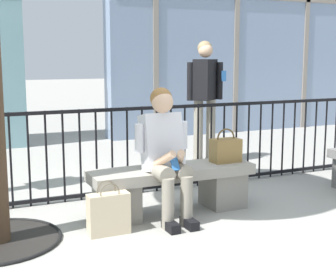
# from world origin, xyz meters

# --- Properties ---
(ground_plane) EXTENTS (60.00, 60.00, 0.00)m
(ground_plane) POSITION_xyz_m (0.00, 0.00, 0.00)
(ground_plane) COLOR #9E9B93
(stone_bench) EXTENTS (1.60, 0.44, 0.45)m
(stone_bench) POSITION_xyz_m (0.00, 0.00, 0.27)
(stone_bench) COLOR gray
(stone_bench) RESTS_ON ground
(seated_person_with_phone) EXTENTS (0.52, 0.66, 1.21)m
(seated_person_with_phone) POSITION_xyz_m (-0.13, -0.13, 0.65)
(seated_person_with_phone) COLOR gray
(seated_person_with_phone) RESTS_ON ground
(handbag_on_bench) EXTENTS (0.28, 0.17, 0.34)m
(handbag_on_bench) POSITION_xyz_m (0.58, -0.01, 0.57)
(handbag_on_bench) COLOR olive
(handbag_on_bench) RESTS_ON stone_bench
(shopping_bag) EXTENTS (0.35, 0.14, 0.46)m
(shopping_bag) POSITION_xyz_m (-0.73, -0.29, 0.18)
(shopping_bag) COLOR beige
(shopping_bag) RESTS_ON ground
(bystander_at_railing) EXTENTS (0.55, 0.41, 1.71)m
(bystander_at_railing) POSITION_xyz_m (1.35, 1.83, 1.00)
(bystander_at_railing) COLOR gray
(bystander_at_railing) RESTS_ON ground
(plaza_railing) EXTENTS (7.62, 0.04, 0.96)m
(plaza_railing) POSITION_xyz_m (0.00, 0.78, 0.49)
(plaza_railing) COLOR black
(plaza_railing) RESTS_ON ground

